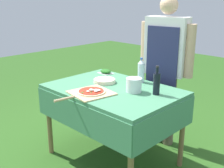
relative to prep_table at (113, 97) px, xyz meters
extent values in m
plane|color=#2D5B1E|center=(0.00, 0.00, -0.71)|extent=(12.00, 12.00, 0.00)
cube|color=#478960|center=(0.00, 0.00, 0.08)|extent=(1.30, 0.91, 0.04)
cube|color=#478960|center=(0.00, -0.46, -0.08)|extent=(1.30, 0.01, 0.28)
cube|color=#478960|center=(0.00, 0.46, -0.08)|extent=(1.30, 0.01, 0.28)
cube|color=#478960|center=(-0.65, 0.00, -0.08)|extent=(0.01, 0.91, 0.28)
cube|color=#478960|center=(0.65, 0.00, -0.08)|extent=(0.01, 0.91, 0.28)
cylinder|color=olive|center=(-0.59, -0.40, -0.32)|extent=(0.05, 0.05, 0.77)
cylinder|color=olive|center=(0.59, -0.40, -0.32)|extent=(0.05, 0.05, 0.77)
cylinder|color=olive|center=(-0.59, 0.40, -0.32)|extent=(0.05, 0.05, 0.77)
cylinder|color=olive|center=(0.59, 0.40, -0.32)|extent=(0.05, 0.05, 0.77)
cylinder|color=#70604C|center=(0.24, 0.70, -0.28)|extent=(0.12, 0.12, 0.85)
cylinder|color=#70604C|center=(0.07, 0.68, -0.28)|extent=(0.12, 0.12, 0.85)
cube|color=silver|center=(0.15, 0.69, 0.46)|extent=(0.48, 0.26, 0.64)
cube|color=navy|center=(0.17, 0.58, 0.22)|extent=(0.36, 0.06, 0.92)
cylinder|color=tan|center=(0.42, 0.73, 0.43)|extent=(0.10, 0.10, 0.57)
cylinder|color=tan|center=(-0.11, 0.65, 0.43)|extent=(0.10, 0.10, 0.57)
sphere|color=tan|center=(0.15, 0.69, 0.89)|extent=(0.19, 0.19, 0.19)
cube|color=#D1B27F|center=(-0.03, -0.26, 0.11)|extent=(0.42, 0.42, 0.01)
cylinder|color=#D1B27F|center=(-0.08, -0.54, 0.11)|extent=(0.06, 0.20, 0.02)
cylinder|color=beige|center=(-0.03, -0.26, 0.12)|extent=(0.27, 0.27, 0.01)
cylinder|color=red|center=(-0.03, -0.26, 0.13)|extent=(0.24, 0.24, 0.00)
ellipsoid|color=white|center=(-0.02, -0.26, 0.14)|extent=(0.05, 0.06, 0.02)
ellipsoid|color=white|center=(-0.03, -0.26, 0.14)|extent=(0.06, 0.05, 0.02)
ellipsoid|color=white|center=(0.03, -0.26, 0.14)|extent=(0.05, 0.04, 0.02)
ellipsoid|color=white|center=(0.00, -0.23, 0.14)|extent=(0.05, 0.05, 0.02)
ellipsoid|color=white|center=(-0.02, -0.31, 0.13)|extent=(0.04, 0.04, 0.01)
ellipsoid|color=white|center=(0.03, -0.22, 0.14)|extent=(0.05, 0.05, 0.02)
ellipsoid|color=#286B23|center=(0.01, -0.30, 0.13)|extent=(0.03, 0.03, 0.00)
ellipsoid|color=#286B23|center=(-0.03, -0.24, 0.13)|extent=(0.03, 0.03, 0.00)
ellipsoid|color=#286B23|center=(-0.06, -0.33, 0.13)|extent=(0.03, 0.02, 0.00)
ellipsoid|color=#286B23|center=(-0.05, -0.36, 0.13)|extent=(0.04, 0.03, 0.00)
cylinder|color=black|center=(0.42, 0.15, 0.20)|extent=(0.06, 0.06, 0.20)
cylinder|color=black|center=(0.42, 0.15, 0.33)|extent=(0.03, 0.03, 0.06)
cylinder|color=#232326|center=(0.42, 0.15, 0.37)|extent=(0.03, 0.03, 0.02)
cylinder|color=silver|center=(0.07, 0.36, 0.20)|extent=(0.07, 0.07, 0.21)
cone|color=silver|center=(0.07, 0.36, 0.33)|extent=(0.07, 0.07, 0.04)
cylinder|color=#335BB2|center=(0.07, 0.36, 0.36)|extent=(0.03, 0.03, 0.02)
cube|color=silver|center=(-0.45, 0.34, 0.10)|extent=(0.18, 0.15, 0.01)
ellipsoid|color=#286B23|center=(-0.45, 0.34, 0.13)|extent=(0.15, 0.13, 0.04)
cylinder|color=silver|center=(0.22, 0.06, 0.17)|extent=(0.15, 0.15, 0.14)
cylinder|color=beige|center=(-0.20, 0.07, 0.10)|extent=(0.24, 0.24, 0.00)
cylinder|color=beige|center=(-0.20, 0.07, 0.11)|extent=(0.24, 0.24, 0.00)
cylinder|color=beige|center=(-0.20, 0.07, 0.11)|extent=(0.23, 0.23, 0.00)
cylinder|color=beige|center=(-0.20, 0.07, 0.12)|extent=(0.23, 0.23, 0.00)
cylinder|color=beige|center=(-0.20, 0.07, 0.12)|extent=(0.23, 0.23, 0.00)
cylinder|color=beige|center=(-0.20, 0.07, 0.13)|extent=(0.23, 0.23, 0.00)
cylinder|color=beige|center=(-0.20, 0.07, 0.13)|extent=(0.23, 0.23, 0.00)
cylinder|color=beige|center=(-0.20, 0.07, 0.14)|extent=(0.23, 0.23, 0.00)
camera|label=1|loc=(1.87, -1.92, 0.98)|focal=45.00mm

